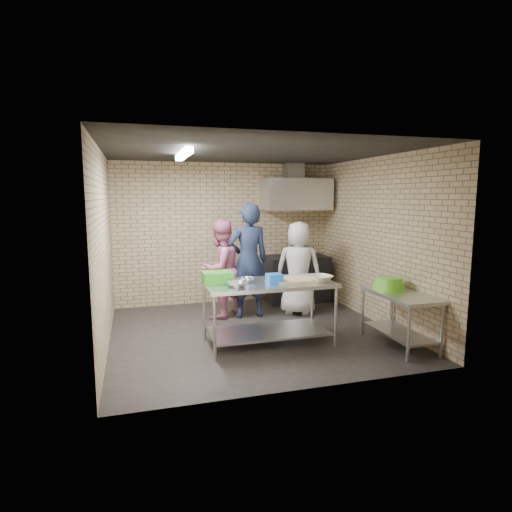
% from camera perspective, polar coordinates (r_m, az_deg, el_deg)
% --- Properties ---
extents(floor, '(4.20, 4.20, 0.00)m').
position_cam_1_polar(floor, '(6.54, -0.36, -10.30)').
color(floor, black).
rests_on(floor, ground).
extents(ceiling, '(4.20, 4.20, 0.00)m').
position_cam_1_polar(ceiling, '(6.24, -0.38, 13.94)').
color(ceiling, black).
rests_on(ceiling, ground).
extents(back_wall, '(4.20, 0.06, 2.70)m').
position_cam_1_polar(back_wall, '(8.18, -4.22, 3.08)').
color(back_wall, tan).
rests_on(back_wall, ground).
extents(front_wall, '(4.20, 0.06, 2.70)m').
position_cam_1_polar(front_wall, '(4.38, 6.84, -1.38)').
color(front_wall, tan).
rests_on(front_wall, ground).
extents(left_wall, '(0.06, 4.00, 2.70)m').
position_cam_1_polar(left_wall, '(6.02, -19.95, 0.79)').
color(left_wall, tan).
rests_on(left_wall, ground).
extents(right_wall, '(0.06, 4.00, 2.70)m').
position_cam_1_polar(right_wall, '(7.11, 16.14, 2.02)').
color(right_wall, tan).
rests_on(right_wall, ground).
extents(prep_table, '(1.78, 0.89, 0.89)m').
position_cam_1_polar(prep_table, '(5.94, 1.70, -7.75)').
color(prep_table, silver).
rests_on(prep_table, floor).
extents(side_counter, '(0.60, 1.20, 0.75)m').
position_cam_1_polar(side_counter, '(6.23, 18.88, -8.09)').
color(side_counter, silver).
rests_on(side_counter, floor).
extents(stove, '(1.20, 0.70, 0.90)m').
position_cam_1_polar(stove, '(8.36, 5.45, -3.05)').
color(stove, black).
rests_on(stove, floor).
extents(range_hood, '(1.30, 0.60, 0.60)m').
position_cam_1_polar(range_hood, '(8.25, 5.48, 8.32)').
color(range_hood, silver).
rests_on(range_hood, back_wall).
extents(hood_duct, '(0.35, 0.30, 0.30)m').
position_cam_1_polar(hood_duct, '(8.41, 5.13, 11.39)').
color(hood_duct, '#A5A8AD').
rests_on(hood_duct, back_wall).
extents(wall_shelf, '(0.80, 0.20, 0.04)m').
position_cam_1_polar(wall_shelf, '(8.54, 6.87, 7.09)').
color(wall_shelf, '#3F2B19').
rests_on(wall_shelf, back_wall).
extents(fluorescent_fixture, '(0.10, 1.25, 0.08)m').
position_cam_1_polar(fluorescent_fixture, '(6.04, -9.81, 13.45)').
color(fluorescent_fixture, white).
rests_on(fluorescent_fixture, ceiling).
extents(green_crate, '(0.40, 0.30, 0.16)m').
position_cam_1_polar(green_crate, '(5.76, -5.30, -2.91)').
color(green_crate, green).
rests_on(green_crate, prep_table).
extents(blue_tub, '(0.20, 0.20, 0.13)m').
position_cam_1_polar(blue_tub, '(5.74, 2.51, -3.07)').
color(blue_tub, blue).
rests_on(blue_tub, prep_table).
extents(cutting_board, '(0.54, 0.42, 0.03)m').
position_cam_1_polar(cutting_board, '(5.92, 5.01, -3.23)').
color(cutting_board, '#CFB977').
rests_on(cutting_board, prep_table).
extents(mixing_bowl_a, '(0.33, 0.33, 0.07)m').
position_cam_1_polar(mixing_bowl_a, '(5.50, -2.60, -3.89)').
color(mixing_bowl_a, silver).
rests_on(mixing_bowl_a, prep_table).
extents(mixing_bowl_b, '(0.25, 0.25, 0.07)m').
position_cam_1_polar(mixing_bowl_b, '(5.79, -1.26, -3.29)').
color(mixing_bowl_b, silver).
rests_on(mixing_bowl_b, prep_table).
extents(ceramic_bowl, '(0.41, 0.41, 0.08)m').
position_cam_1_polar(ceramic_bowl, '(5.94, 8.62, -3.00)').
color(ceramic_bowl, beige).
rests_on(ceramic_bowl, prep_table).
extents(green_basin, '(0.46, 0.46, 0.17)m').
position_cam_1_polar(green_basin, '(6.31, 17.62, -3.52)').
color(green_basin, '#59C626').
rests_on(green_basin, side_counter).
extents(bottle_red, '(0.07, 0.07, 0.18)m').
position_cam_1_polar(bottle_red, '(8.45, 5.31, 7.84)').
color(bottle_red, '#B22619').
rests_on(bottle_red, wall_shelf).
extents(bottle_green, '(0.06, 0.06, 0.15)m').
position_cam_1_polar(bottle_green, '(8.60, 7.81, 7.71)').
color(bottle_green, green).
rests_on(bottle_green, wall_shelf).
extents(man_navy, '(0.73, 0.49, 1.95)m').
position_cam_1_polar(man_navy, '(7.14, -1.05, -0.66)').
color(man_navy, '#161D37').
rests_on(man_navy, floor).
extents(woman_pink, '(1.02, 0.97, 1.67)m').
position_cam_1_polar(woman_pink, '(7.17, -4.85, -1.80)').
color(woman_pink, '#C46788').
rests_on(woman_pink, floor).
extents(woman_white, '(0.95, 0.82, 1.64)m').
position_cam_1_polar(woman_white, '(7.40, 5.78, -1.64)').
color(woman_white, silver).
rests_on(woman_white, floor).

